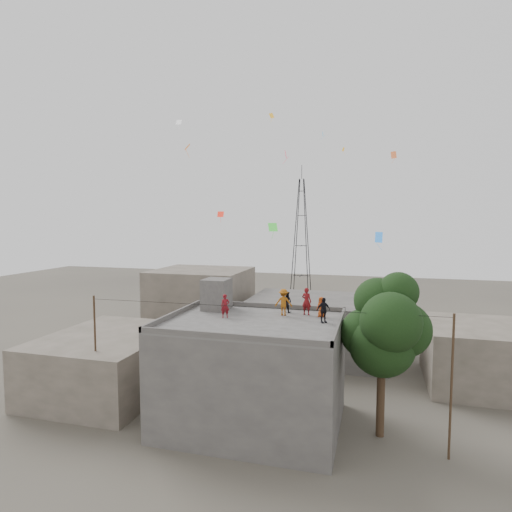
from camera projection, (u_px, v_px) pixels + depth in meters
The scene contains 18 objects.
ground at pixel (253, 423), 25.15m from camera, with size 140.00×140.00×0.00m, color #433F37.
main_building at pixel (253, 373), 24.89m from camera, with size 10.00×8.00×6.10m.
parapet at pixel (253, 319), 24.62m from camera, with size 10.00×8.00×0.30m.
stair_head_box at pixel (217, 294), 27.91m from camera, with size 1.60×1.80×2.00m, color #4A4845.
neighbor_west at pixel (110, 362), 29.86m from camera, with size 8.00×10.00×4.00m, color #585145.
neighbor_north at pixel (318, 327), 37.83m from camera, with size 12.00×9.00×5.00m, color #4A4845.
neighbor_northwest at pixel (201, 304), 42.90m from camera, with size 9.00×8.00×7.00m, color #585145.
neighbor_east at pixel (477, 355), 30.79m from camera, with size 7.00×8.00×4.40m, color #585145.
tree at pixel (386, 327), 23.22m from camera, with size 4.90×4.60×9.10m.
utility_line at pixel (255, 368), 23.49m from camera, with size 20.12×0.62×7.40m.
transmission_tower at pixel (301, 239), 63.84m from camera, with size 2.97×2.97×20.01m.
person_red_adult at pixel (307, 301), 26.25m from camera, with size 0.62×0.40×1.69m, color maroon.
person_orange_child at pixel (321, 307), 25.72m from camera, with size 0.59×0.39×1.22m, color #BA4515.
person_dark_child at pixel (287, 302), 27.04m from camera, with size 0.65×0.50×1.33m, color black.
person_dark_adult at pixel (323, 310), 24.24m from camera, with size 0.85×0.35×1.44m, color black.
person_orange_adult at pixel (284, 302), 26.12m from camera, with size 1.05×0.61×1.63m, color #9C5311.
person_red_child at pixel (225, 306), 25.49m from camera, with size 0.51×0.34×1.41m, color maroon.
kites at pixel (290, 169), 29.77m from camera, with size 17.05×17.92×9.64m.
Camera 1 is at (6.74, -23.27, 11.93)m, focal length 30.00 mm.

